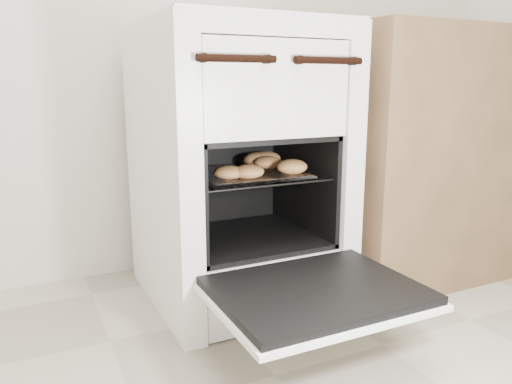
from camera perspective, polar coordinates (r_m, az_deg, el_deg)
stove at (r=1.61m, az=-2.16°, el=2.60°), size 0.57×0.63×0.87m
oven_door at (r=1.27m, az=6.88°, el=-11.39°), size 0.51×0.40×0.04m
oven_rack at (r=1.55m, az=-1.22°, el=2.03°), size 0.41×0.40×0.01m
foil_sheet at (r=1.54m, az=-0.93°, el=2.12°), size 0.32×0.28×0.01m
baked_rolls at (r=1.56m, az=0.69°, el=3.21°), size 0.30×0.31×0.05m
counter at (r=2.02m, az=18.75°, el=4.43°), size 0.88×0.59×0.88m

